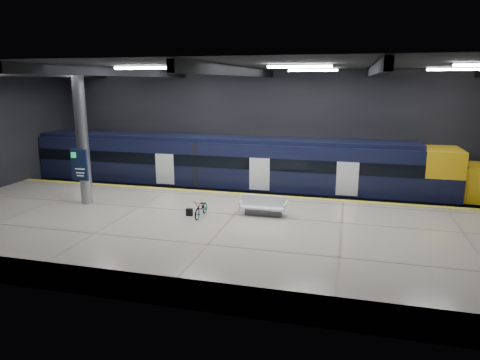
% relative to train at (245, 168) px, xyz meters
% --- Properties ---
extents(ground, '(30.00, 30.00, 0.00)m').
position_rel_train_xyz_m(ground, '(1.08, -5.50, -2.06)').
color(ground, black).
rests_on(ground, ground).
extents(room_shell, '(30.10, 16.10, 8.05)m').
position_rel_train_xyz_m(room_shell, '(1.08, -5.49, 3.66)').
color(room_shell, black).
rests_on(room_shell, ground).
extents(platform, '(30.00, 11.00, 1.10)m').
position_rel_train_xyz_m(platform, '(1.08, -8.00, -1.51)').
color(platform, beige).
rests_on(platform, ground).
extents(safety_strip, '(30.00, 0.40, 0.01)m').
position_rel_train_xyz_m(safety_strip, '(1.08, -2.75, -0.95)').
color(safety_strip, gold).
rests_on(safety_strip, platform).
extents(rails, '(30.00, 1.52, 0.16)m').
position_rel_train_xyz_m(rails, '(1.08, 0.00, -1.98)').
color(rails, gray).
rests_on(rails, ground).
extents(train, '(29.40, 2.84, 3.79)m').
position_rel_train_xyz_m(train, '(0.00, 0.00, 0.00)').
color(train, black).
rests_on(train, ground).
extents(bench, '(2.21, 0.94, 0.97)m').
position_rel_train_xyz_m(bench, '(2.44, -6.27, -0.62)').
color(bench, '#595B60').
rests_on(bench, platform).
extents(bicycle, '(0.56, 1.60, 0.84)m').
position_rel_train_xyz_m(bicycle, '(-0.33, -7.26, -0.54)').
color(bicycle, '#99999E').
rests_on(bicycle, platform).
extents(pannier_bag, '(0.31, 0.20, 0.35)m').
position_rel_train_xyz_m(pannier_bag, '(-0.93, -7.26, -0.78)').
color(pannier_bag, black).
rests_on(pannier_bag, platform).
extents(info_column, '(0.90, 0.78, 6.90)m').
position_rel_train_xyz_m(info_column, '(-6.92, -6.52, 2.40)').
color(info_column, '#9EA0A5').
rests_on(info_column, platform).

